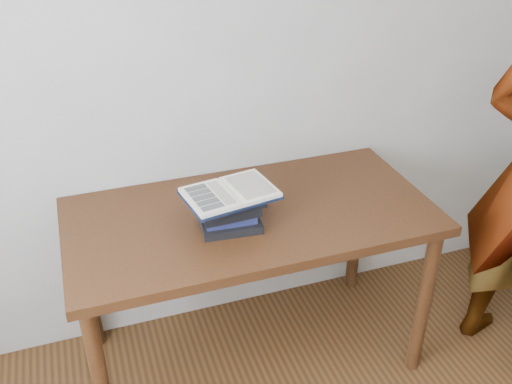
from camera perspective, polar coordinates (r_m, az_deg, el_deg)
name	(u,v)px	position (r m, az deg, el deg)	size (l,w,h in m)	color
room_shell	(504,217)	(0.74, 23.55, -2.34)	(3.54, 3.54, 2.62)	#A6A39D
desk	(251,232)	(2.31, -0.50, -4.03)	(1.45, 0.73, 0.78)	#452711
book_stack	(229,211)	(2.15, -2.68, -1.96)	(0.25, 0.19, 0.12)	black
open_book	(230,193)	(2.12, -2.60, -0.11)	(0.37, 0.28, 0.03)	black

